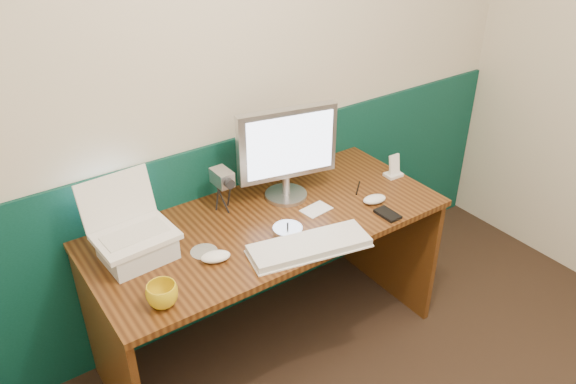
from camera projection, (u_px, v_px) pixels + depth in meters
back_wall at (234, 86)px, 2.53m from camera, size 3.50×0.04×2.50m
wainscot at (242, 225)px, 2.90m from camera, size 3.48×0.02×1.00m
desk at (270, 286)px, 2.68m from camera, size 1.60×0.70×0.75m
laptop_riser at (137, 248)px, 2.24m from camera, size 0.28×0.24×0.09m
laptop at (131, 212)px, 2.15m from camera, size 0.32×0.25×0.25m
monitor at (286, 153)px, 2.55m from camera, size 0.48×0.23×0.47m
keyboard at (309, 246)px, 2.30m from camera, size 0.52×0.27×0.03m
mouse_right at (374, 199)px, 2.61m from camera, size 0.13×0.09×0.04m
mouse_left at (216, 257)px, 2.23m from camera, size 0.14×0.11×0.04m
mug at (162, 295)px, 2.00m from camera, size 0.14×0.14×0.09m
camcorder at (223, 192)px, 2.52m from camera, size 0.09×0.12×0.19m
cd_spindle at (288, 230)px, 2.40m from camera, size 0.13×0.13×0.03m
cd_loose_a at (204, 251)px, 2.29m from camera, size 0.11×0.11×0.00m
pen at (358, 188)px, 2.73m from camera, size 0.10×0.09×0.01m
papers at (316, 209)px, 2.56m from camera, size 0.14×0.11×0.00m
dock at (393, 175)px, 2.83m from camera, size 0.09×0.07×0.02m
music_player at (394, 164)px, 2.81m from camera, size 0.06×0.03×0.10m
pda at (388, 214)px, 2.52m from camera, size 0.07×0.12×0.01m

